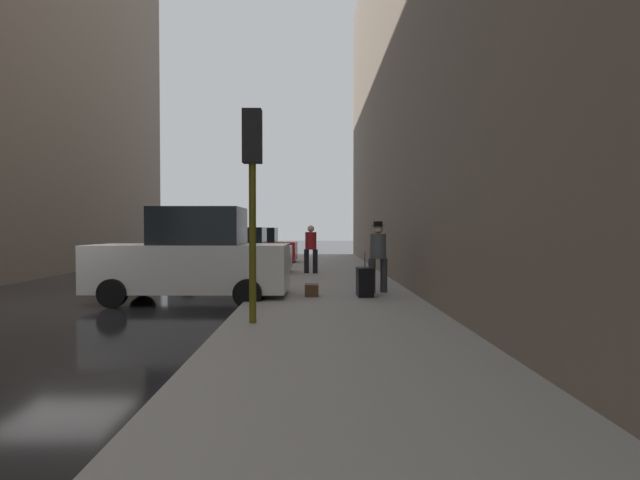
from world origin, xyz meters
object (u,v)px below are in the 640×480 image
at_px(parked_red_hatchback, 253,247).
at_px(parked_white_van, 193,259).
at_px(fire_hydrant, 276,272).
at_px(traffic_light, 252,169).
at_px(pedestrian_in_red_jacket, 311,246).
at_px(rolling_suitcase, 365,282).
at_px(duffel_bag, 312,290).
at_px(parked_silver_sedan, 234,253).
at_px(pedestrian_with_beanie, 378,253).

bearing_deg(parked_red_hatchback, parked_white_van, -90.00).
bearing_deg(fire_hydrant, traffic_light, -89.52).
relative_size(pedestrian_in_red_jacket, rolling_suitcase, 1.64).
xyz_separation_m(fire_hydrant, rolling_suitcase, (2.29, -2.76, -0.01)).
bearing_deg(rolling_suitcase, parked_white_van, 176.99).
bearing_deg(fire_hydrant, duffel_bag, -68.82).
bearing_deg(rolling_suitcase, fire_hydrant, 129.66).
height_order(parked_white_van, traffic_light, traffic_light).
bearing_deg(parked_silver_sedan, parked_white_van, -90.00).
xyz_separation_m(traffic_light, pedestrian_in_red_jacket, (0.93, 9.37, -1.65)).
relative_size(parked_white_van, pedestrian_with_beanie, 2.61).
bearing_deg(traffic_light, parked_white_van, 118.14).
height_order(parked_silver_sedan, pedestrian_with_beanie, pedestrian_with_beanie).
bearing_deg(parked_white_van, pedestrian_with_beanie, 6.36).
bearing_deg(pedestrian_with_beanie, parked_silver_sedan, 128.38).
xyz_separation_m(parked_silver_sedan, fire_hydrant, (1.80, -3.63, -0.35)).
height_order(parked_silver_sedan, parked_red_hatchback, same).
xyz_separation_m(pedestrian_with_beanie, pedestrian_in_red_jacket, (-1.71, 5.41, -0.03)).
bearing_deg(parked_white_van, parked_silver_sedan, 90.00).
relative_size(parked_red_hatchback, pedestrian_with_beanie, 2.39).
bearing_deg(traffic_light, pedestrian_with_beanie, 56.38).
height_order(fire_hydrant, pedestrian_with_beanie, pedestrian_with_beanie).
relative_size(parked_silver_sedan, parked_red_hatchback, 0.99).
xyz_separation_m(traffic_light, pedestrian_with_beanie, (2.64, 3.97, -1.62)).
relative_size(traffic_light, rolling_suitcase, 3.46).
bearing_deg(parked_red_hatchback, duffel_bag, -76.75).
bearing_deg(pedestrian_in_red_jacket, rolling_suitcase, -77.95).
xyz_separation_m(pedestrian_with_beanie, duffel_bag, (-1.65, -0.63, -0.85)).
distance_m(traffic_light, duffel_bag, 4.27).
bearing_deg(pedestrian_with_beanie, pedestrian_in_red_jacket, 107.53).
bearing_deg(pedestrian_with_beanie, parked_red_hatchback, 111.47).
xyz_separation_m(parked_white_van, pedestrian_in_red_jacket, (2.78, 5.91, 0.07)).
height_order(fire_hydrant, rolling_suitcase, rolling_suitcase).
distance_m(parked_silver_sedan, traffic_light, 10.00).
xyz_separation_m(parked_silver_sedan, duffel_bag, (2.84, -6.30, -0.56)).
height_order(parked_silver_sedan, pedestrian_in_red_jacket, pedestrian_in_red_jacket).
xyz_separation_m(fire_hydrant, duffel_bag, (1.03, -2.67, -0.21)).
height_order(pedestrian_with_beanie, pedestrian_in_red_jacket, pedestrian_with_beanie).
height_order(parked_white_van, rolling_suitcase, parked_white_van).
bearing_deg(parked_silver_sedan, traffic_light, -79.11).
bearing_deg(rolling_suitcase, pedestrian_in_red_jacket, 102.05).
distance_m(parked_white_van, traffic_light, 4.29).
xyz_separation_m(traffic_light, duffel_bag, (0.98, 3.34, -2.47)).
xyz_separation_m(parked_silver_sedan, parked_red_hatchback, (-0.00, 5.75, 0.00)).
height_order(fire_hydrant, duffel_bag, fire_hydrant).
distance_m(traffic_light, rolling_suitcase, 4.55).
relative_size(parked_white_van, traffic_light, 1.29).
xyz_separation_m(rolling_suitcase, duffel_bag, (-1.25, 0.09, -0.20)).
height_order(parked_silver_sedan, traffic_light, traffic_light).
relative_size(parked_red_hatchback, duffel_bag, 9.67).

